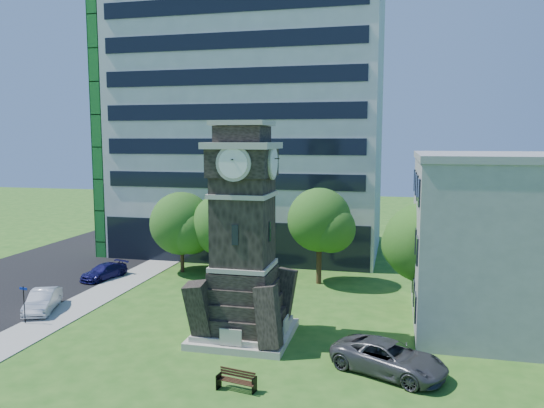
% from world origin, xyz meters
% --- Properties ---
extents(ground, '(160.00, 160.00, 0.00)m').
position_xyz_m(ground, '(0.00, 0.00, 0.00)').
color(ground, '#255819').
rests_on(ground, ground).
extents(sidewalk, '(3.00, 70.00, 0.06)m').
position_xyz_m(sidewalk, '(-9.50, 5.00, 0.03)').
color(sidewalk, gray).
rests_on(sidewalk, ground).
extents(clock_tower, '(5.40, 5.40, 12.22)m').
position_xyz_m(clock_tower, '(3.00, 2.00, 5.28)').
color(clock_tower, beige).
rests_on(clock_tower, ground).
extents(office_tall, '(26.20, 15.11, 28.60)m').
position_xyz_m(office_tall, '(-3.20, 25.84, 14.22)').
color(office_tall, silver).
rests_on(office_tall, ground).
extents(car_street_mid, '(2.95, 4.56, 1.42)m').
position_xyz_m(car_street_mid, '(-11.14, 3.33, 0.71)').
color(car_street_mid, '#B8BBC0').
rests_on(car_street_mid, ground).
extents(car_street_north, '(2.80, 4.45, 1.20)m').
position_xyz_m(car_street_north, '(-11.61, 11.57, 0.60)').
color(car_street_north, '#13114D').
rests_on(car_street_north, ground).
extents(car_east_lot, '(6.14, 4.66, 1.55)m').
position_xyz_m(car_east_lot, '(11.14, -0.89, 0.78)').
color(car_east_lot, '#434347').
rests_on(car_east_lot, ground).
extents(park_bench, '(1.78, 0.47, 0.92)m').
position_xyz_m(park_bench, '(4.51, -4.24, 0.49)').
color(park_bench, black).
rests_on(park_bench, ground).
extents(street_sign, '(0.57, 0.06, 2.37)m').
position_xyz_m(street_sign, '(-10.63, 0.96, 1.48)').
color(street_sign, black).
rests_on(street_sign, ground).
extents(tree_nw, '(5.83, 5.30, 6.85)m').
position_xyz_m(tree_nw, '(-6.24, 15.12, 4.03)').
color(tree_nw, '#332114').
rests_on(tree_nw, ground).
extents(tree_nc, '(5.64, 5.13, 6.84)m').
position_xyz_m(tree_nc, '(-2.50, 14.87, 4.10)').
color(tree_nc, '#332114').
rests_on(tree_nc, ground).
extents(tree_ne, '(5.45, 4.95, 7.53)m').
position_xyz_m(tree_ne, '(5.57, 14.25, 4.85)').
color(tree_ne, '#332114').
rests_on(tree_ne, ground).
extents(tree_east, '(5.65, 5.14, 7.23)m').
position_xyz_m(tree_east, '(13.11, 8.80, 4.47)').
color(tree_east, '#332114').
rests_on(tree_east, ground).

